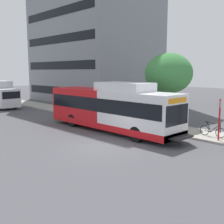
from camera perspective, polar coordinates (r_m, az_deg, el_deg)
ground_plane at (r=22.74m, az=-15.66°, el=-3.10°), size 120.00×120.00×0.00m
sidewalk_curb at (r=25.24m, az=0.69°, el=-1.50°), size 3.00×56.00×0.14m
transit_bus at (r=20.42m, az=-0.26°, el=0.78°), size 2.58×12.25×3.65m
bus_stop_sign_pole at (r=18.33m, az=21.36°, el=-0.86°), size 0.10×0.36×2.60m
bicycle_parked at (r=19.41m, az=20.06°, el=-3.57°), size 0.52×1.76×1.02m
street_tree_near_stop at (r=22.42m, az=11.61°, el=7.80°), size 3.76×3.76×5.72m
lattice_comm_tower at (r=59.31m, az=-11.63°, el=14.36°), size 1.10×1.10×31.92m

